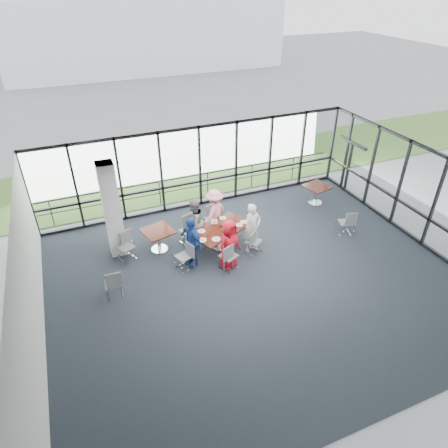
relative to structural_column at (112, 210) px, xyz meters
name	(u,v)px	position (x,y,z in m)	size (l,w,h in m)	color
floor	(257,280)	(3.60, -3.00, -1.61)	(12.00, 10.00, 0.02)	#1C242C
ceiling	(263,185)	(3.60, -3.00, 1.60)	(12.00, 10.00, 0.04)	silver
wall_left	(29,292)	(-2.40, -3.00, 0.00)	(0.10, 10.00, 3.20)	silver
wall_front	(383,378)	(3.60, -8.00, 0.00)	(12.00, 0.10, 3.20)	silver
curtain_wall_back	(200,167)	(3.60, 2.00, 0.00)	(12.00, 0.10, 3.20)	white
curtain_wall_right	(423,196)	(9.60, -3.00, 0.00)	(0.10, 10.00, 3.20)	white
exit_door	(348,167)	(9.60, 0.75, -0.55)	(0.12, 1.60, 2.10)	black
structural_column	(112,210)	(0.00, 0.00, 0.00)	(0.50, 0.50, 3.20)	white
apron	(167,158)	(3.60, 7.00, -1.62)	(80.00, 70.00, 0.02)	slate
grass_strip	(179,173)	(3.60, 5.00, -1.59)	(80.00, 5.00, 0.01)	#3A5F20
hangar_main	(142,32)	(7.60, 29.00, 1.40)	(24.00, 10.00, 6.00)	white
guard_rail	(196,186)	(3.60, 2.60, -1.10)	(0.06, 0.06, 12.00)	#2D2D33
main_table	(221,231)	(3.21, -1.03, -0.97)	(2.26, 1.80, 0.75)	#391710
side_table_left	(158,233)	(1.28, -0.37, -0.96)	(1.12, 1.12, 0.75)	#391710
side_table_right	(317,189)	(7.85, 0.31, -0.96)	(1.07, 1.07, 0.75)	#391710
diner_near_left	(229,244)	(3.09, -2.04, -0.78)	(0.80, 0.52, 1.63)	red
diner_near_right	(252,228)	(4.11, -1.55, -0.75)	(0.62, 0.45, 1.71)	silver
diner_far_left	(194,222)	(2.50, -0.45, -0.77)	(0.81, 0.50, 1.67)	slate
diner_far_right	(215,212)	(3.36, -0.11, -0.76)	(1.08, 0.56, 1.68)	pink
diner_end	(191,242)	(2.05, -1.50, -0.75)	(0.99, 0.54, 1.69)	navy
chair_main_nl	(229,256)	(3.02, -2.16, -1.12)	(0.47, 0.47, 0.95)	slate
chair_main_nr	(254,241)	(4.08, -1.73, -1.15)	(0.44, 0.44, 0.89)	slate
chair_main_fl	(188,231)	(2.29, -0.35, -1.12)	(0.47, 0.47, 0.96)	slate
chair_main_fr	(211,218)	(3.33, 0.14, -1.17)	(0.42, 0.42, 0.86)	slate
chair_main_end	(184,256)	(1.74, -1.63, -1.15)	(0.44, 0.44, 0.90)	slate
chair_spare_la	(113,283)	(-0.47, -2.08, -1.12)	(0.47, 0.47, 0.96)	slate
chair_spare_lb	(126,247)	(0.18, -0.48, -1.13)	(0.46, 0.46, 0.94)	slate
chair_spare_r	(346,222)	(7.57, -1.92, -1.15)	(0.44, 0.44, 0.89)	slate
plate_nl	(216,239)	(2.85, -1.56, -0.84)	(0.27, 0.27, 0.01)	white
plate_nr	(239,225)	(3.86, -1.08, -0.84)	(0.24, 0.24, 0.01)	white
plate_fl	(201,231)	(2.58, -0.95, -0.84)	(0.26, 0.26, 0.01)	white
plate_fr	(223,218)	(3.52, -0.47, -0.84)	(0.25, 0.25, 0.01)	white
plate_end	(202,240)	(2.43, -1.44, -0.84)	(0.27, 0.27, 0.01)	white
tumbler_a	(221,233)	(3.09, -1.39, -0.79)	(0.06, 0.06, 0.13)	white
tumbler_b	(231,226)	(3.53, -1.13, -0.77)	(0.08, 0.08, 0.15)	white
tumbler_c	(214,224)	(3.09, -0.77, -0.79)	(0.06, 0.06, 0.13)	white
tumbler_d	(207,238)	(2.59, -1.46, -0.78)	(0.07, 0.07, 0.13)	white
menu_a	(227,236)	(3.24, -1.50, -0.85)	(0.29, 0.20, 0.00)	silver
menu_b	(245,222)	(4.13, -0.97, -0.85)	(0.32, 0.22, 0.00)	silver
menu_c	(214,221)	(3.17, -0.55, -0.85)	(0.31, 0.22, 0.00)	silver
condiment_caddy	(220,226)	(3.26, -0.91, -0.83)	(0.10, 0.07, 0.04)	black
ketchup_bottle	(219,226)	(3.18, -1.02, -0.76)	(0.06, 0.06, 0.18)	#A8181F
green_bottle	(219,224)	(3.21, -0.93, -0.75)	(0.05, 0.05, 0.20)	#287D31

